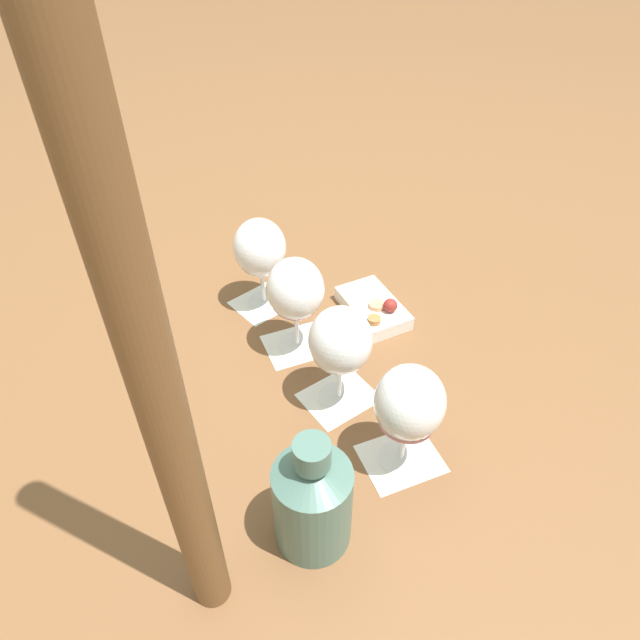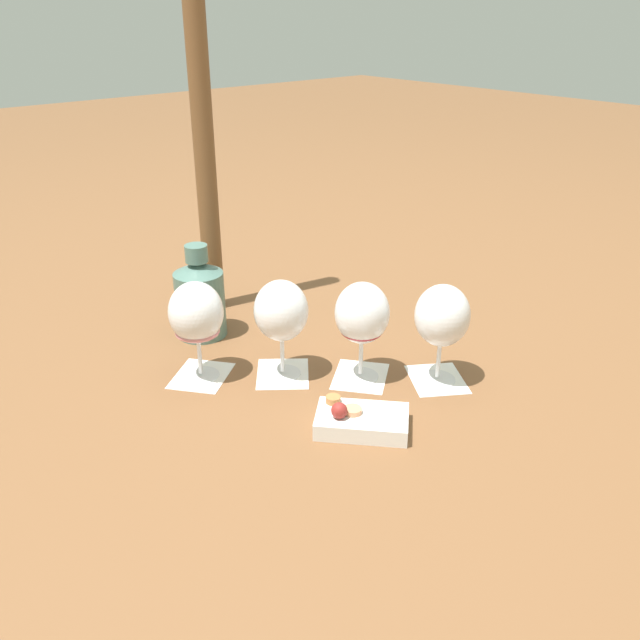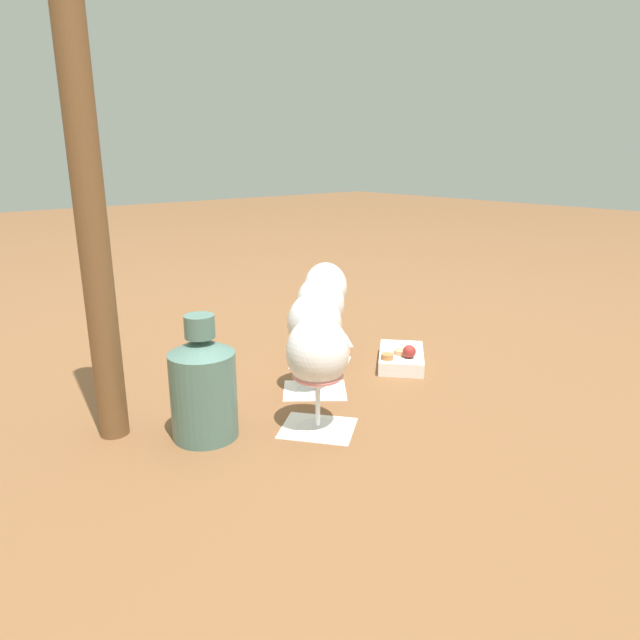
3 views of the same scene
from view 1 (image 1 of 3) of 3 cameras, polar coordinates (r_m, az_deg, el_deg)
ground_plane at (r=1.02m, az=0.02°, el=-4.95°), size 8.00×8.00×0.00m
tasting_card_0 at (r=0.90m, az=8.08°, el=-13.55°), size 0.15×0.15×0.00m
tasting_card_1 at (r=0.97m, az=1.88°, el=-7.69°), size 0.15×0.15×0.00m
tasting_card_2 at (r=1.06m, az=-2.28°, el=-2.47°), size 0.15×0.15×0.00m
tasting_card_3 at (r=1.16m, az=-5.60°, el=1.82°), size 0.15×0.14×0.00m
wine_glass_0 at (r=0.81m, az=8.92°, el=-8.46°), size 0.10×0.10×0.19m
wine_glass_1 at (r=0.88m, az=2.05°, el=-2.45°), size 0.10×0.10×0.19m
wine_glass_2 at (r=0.98m, az=-2.47°, el=2.74°), size 0.10×0.10×0.19m
wine_glass_3 at (r=1.08m, az=-6.03°, el=6.86°), size 0.10×0.10×0.19m
ceramic_vase at (r=0.76m, az=-0.75°, el=-17.43°), size 0.10×0.10×0.20m
snack_dish at (r=1.12m, az=5.39°, el=1.21°), size 0.17×0.17×0.06m
umbrella_pole at (r=0.46m, az=-17.17°, el=-2.49°), size 0.04×0.04×0.86m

